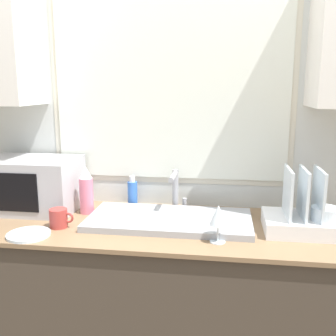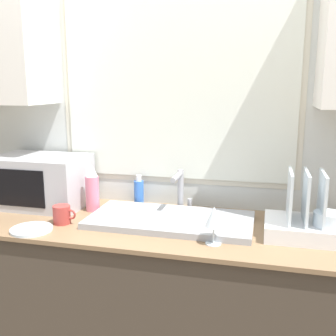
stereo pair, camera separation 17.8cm
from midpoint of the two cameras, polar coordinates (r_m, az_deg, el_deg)
name	(u,v)px [view 2 (the right image)]	position (r m, az deg, el deg)	size (l,w,h in m)	color
countertop	(162,306)	(2.09, 1.71, -19.51)	(2.02, 0.66, 0.88)	#42382D
wall_back	(177,111)	(2.09, 3.72, 8.23)	(6.00, 0.38, 2.60)	silver
sink_basin	(171,220)	(1.90, 3.07, -7.56)	(0.78, 0.39, 0.03)	#9EA0A5
faucet	(180,187)	(2.05, 4.27, -2.75)	(0.08, 0.19, 0.21)	#99999E
microwave	(40,181)	(2.23, -15.95, -1.83)	(0.50, 0.33, 0.27)	#B2B2B7
dish_rack	(306,222)	(1.84, 22.09, -7.28)	(0.33, 0.27, 0.29)	white
spray_bottle	(92,188)	(2.08, -8.55, -2.98)	(0.07, 0.07, 0.25)	#D8728C
soap_bottle	(139,192)	(2.15, -1.89, -3.55)	(0.05, 0.05, 0.17)	blue
mug_near_sink	(62,215)	(1.93, -12.58, -6.65)	(0.11, 0.08, 0.09)	#A53833
wine_glass	(214,218)	(1.65, 9.80, -7.16)	(0.07, 0.07, 0.16)	silver
small_plate	(31,229)	(1.88, -16.65, -8.57)	(0.19, 0.19, 0.01)	silver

